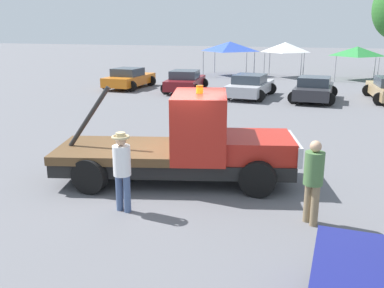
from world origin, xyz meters
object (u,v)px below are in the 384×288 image
parked_car_silver (250,86)px  parked_car_charcoal (314,89)px  person_near_truck (313,177)px  person_at_hood (122,166)px  canopy_tent_blue (230,46)px  canopy_tent_white (285,47)px  parked_car_orange (129,78)px  parked_car_maroon (185,81)px  tow_truck (189,145)px  canopy_tent_green (357,51)px

parked_car_silver → parked_car_charcoal: size_ratio=1.05×
parked_car_silver → person_near_truck: bearing=-160.9°
person_at_hood → canopy_tent_blue: canopy_tent_blue is taller
canopy_tent_white → parked_car_orange: bearing=-132.6°
parked_car_maroon → canopy_tent_white: size_ratio=1.56×
person_near_truck → person_at_hood: bearing=-33.2°
parked_car_orange → canopy_tent_blue: bearing=-23.5°
parked_car_orange → parked_car_maroon: (4.07, -0.30, -0.00)m
parked_car_orange → canopy_tent_white: 13.52m
parked_car_charcoal → canopy_tent_white: 11.79m
parked_car_maroon → parked_car_orange: bearing=78.7°
parked_car_silver → canopy_tent_white: size_ratio=1.57×
tow_truck → person_at_hood: size_ratio=3.63×
canopy_tent_white → tow_truck: bearing=-89.1°
parked_car_charcoal → parked_car_maroon: bearing=83.9°
person_at_hood → person_near_truck: bearing=109.7°
parked_car_charcoal → canopy_tent_green: size_ratio=1.43×
canopy_tent_blue → person_at_hood: bearing=-81.4°
person_at_hood → parked_car_orange: bearing=-143.6°
parked_car_orange → parked_car_charcoal: bearing=-95.4°
parked_car_orange → parked_car_silver: (8.40, -1.32, 0.00)m
person_near_truck → parked_car_orange: (-12.71, 17.35, -0.38)m
parked_car_orange → parked_car_silver: bearing=-97.5°
parked_car_charcoal → canopy_tent_blue: bearing=35.7°
person_at_hood → parked_car_maroon: person_at_hood is taller
tow_truck → parked_car_charcoal: bearing=65.1°
person_at_hood → tow_truck: bearing=172.1°
canopy_tent_white → parked_car_silver: bearing=-93.5°
parked_car_maroon → person_at_hood: bearing=-172.3°
parked_car_charcoal → canopy_tent_white: bearing=16.4°
canopy_tent_blue → parked_car_charcoal: bearing=-56.4°
parked_car_orange → canopy_tent_white: (9.08, 9.86, 1.73)m
person_near_truck → canopy_tent_white: size_ratio=0.61×
person_near_truck → parked_car_maroon: (-8.64, 17.05, -0.38)m
tow_truck → canopy_tent_green: (5.00, 25.22, 1.18)m
tow_truck → person_near_truck: (3.21, -1.63, 0.05)m
parked_car_maroon → parked_car_charcoal: size_ratio=1.05×
parked_car_silver → parked_car_orange: bearing=85.0°
parked_car_silver → canopy_tent_white: canopy_tent_white is taller
parked_car_orange → parked_car_silver: same height
tow_truck → parked_car_orange: 18.37m
parked_car_maroon → parked_car_silver: (4.33, -1.02, 0.00)m
canopy_tent_blue → parked_car_silver: bearing=-70.8°
parked_car_maroon → canopy_tent_blue: 10.22m
tow_truck → parked_car_orange: tow_truck is taller
parked_car_maroon → canopy_tent_white: (5.01, 10.16, 1.73)m
person_at_hood → parked_car_maroon: bearing=-154.7°
person_at_hood → canopy_tent_blue: bearing=-160.9°
parked_car_orange → parked_car_maroon: bearing=-92.8°
tow_truck → parked_car_charcoal: (2.47, 14.28, -0.34)m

